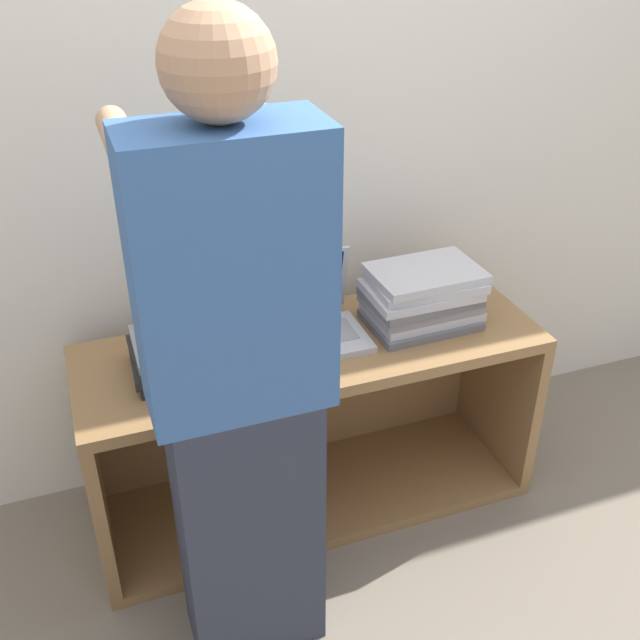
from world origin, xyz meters
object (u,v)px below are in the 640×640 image
object	(u,v)px
laptop_open	(307,322)
laptop_stack_right	(422,296)
person	(239,387)
laptop_stack_left	(192,351)

from	to	relation	value
laptop_open	laptop_stack_right	xyz separation A→B (m)	(0.35, -0.04, 0.04)
laptop_stack_right	person	bearing A→B (deg)	-148.57
laptop_stack_left	person	distance (m)	0.44
laptop_stack_left	person	size ratio (longest dim) A/B	0.21
laptop_open	person	world-z (taller)	person
laptop_stack_left	laptop_stack_right	distance (m)	0.70
person	laptop_stack_right	bearing A→B (deg)	31.43
laptop_open	laptop_stack_right	size ratio (longest dim) A/B	0.94
laptop_open	laptop_stack_right	world-z (taller)	laptop_open
laptop_open	laptop_stack_right	bearing A→B (deg)	-7.17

